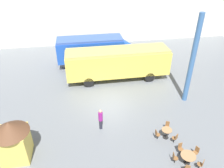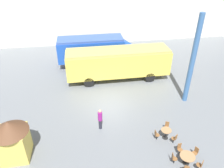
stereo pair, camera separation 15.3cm
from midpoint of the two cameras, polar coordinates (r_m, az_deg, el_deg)
ground_plane at (r=19.82m, az=-0.37°, el=-5.53°), size 80.00×80.00×0.00m
backdrop_wall at (r=32.24m, az=-4.79°, el=18.04°), size 44.00×0.15×9.00m
streamlined_locomotive at (r=26.23m, az=-3.93°, el=9.28°), size 9.37×2.58×3.39m
passenger_coach_vintage at (r=22.97m, az=1.78°, el=5.84°), size 10.71×2.71×3.36m
cafe_table_near at (r=16.85m, az=14.20°, el=-12.06°), size 0.76×0.76×0.78m
cafe_table_mid at (r=15.59m, az=19.33°, el=-17.62°), size 0.98×0.98×0.70m
cafe_chair_0 at (r=16.66m, az=16.33°, el=-13.44°), size 0.40×0.40×0.87m
cafe_chair_1 at (r=17.46m, az=14.38°, el=-10.59°), size 0.39×0.40×0.87m
cafe_chair_2 at (r=16.62m, az=11.78°, el=-12.77°), size 0.36×0.36×0.87m
cafe_chair_3 at (r=16.18m, az=21.23°, el=-16.22°), size 0.40×0.39×0.87m
cafe_chair_4 at (r=16.08m, az=17.54°, el=-15.69°), size 0.36×0.37×0.87m
cafe_chair_5 at (r=15.40m, az=16.08°, el=-18.05°), size 0.38×0.36×0.87m
cafe_chair_7 at (r=15.57m, az=22.39°, el=-18.92°), size 0.40×0.40×0.87m
visitor_person at (r=16.88m, az=-2.87°, el=-8.96°), size 0.34×0.34×1.81m
ticket_kiosk at (r=15.74m, az=-24.40°, el=-12.71°), size 2.34×2.34×3.00m
support_pillar at (r=19.69m, az=20.49°, el=5.65°), size 0.44×0.44×8.00m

